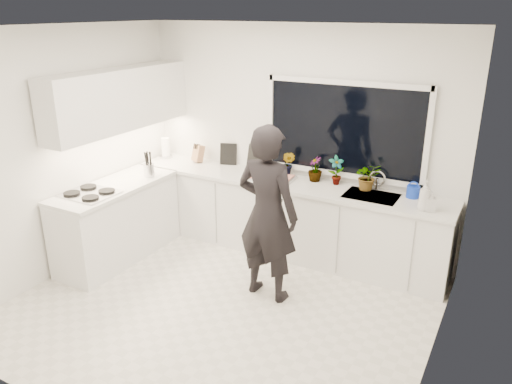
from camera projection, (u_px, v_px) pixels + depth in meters
The scene contains 25 objects.
floor at pixel (221, 308), 5.06m from camera, with size 4.00×3.50×0.02m, color beige.
wall_back at pixel (296, 140), 6.03m from camera, with size 4.00×0.02×2.70m, color white.
wall_left at pixel (64, 153), 5.49m from camera, with size 0.02×3.50×2.70m, color white.
wall_right at pixel (447, 224), 3.68m from camera, with size 0.02×3.50×2.70m, color white.
ceiling at pixel (213, 26), 4.11m from camera, with size 4.00×3.50×0.02m, color white.
window at pixel (344, 130), 5.66m from camera, with size 1.80×0.02×1.00m, color black.
base_cabinets_back at pixel (284, 218), 6.09m from camera, with size 3.92×0.58×0.88m, color white.
base_cabinets_left at pixel (118, 223), 5.94m from camera, with size 0.58×1.60×0.88m, color white.
countertop_back at pixel (284, 182), 5.93m from camera, with size 3.94×0.62×0.04m, color silver.
countertop_left at pixel (114, 187), 5.78m from camera, with size 0.62×1.60×0.04m, color silver.
upper_cabinets at pixel (119, 99), 5.79m from camera, with size 0.34×2.10×0.70m, color white.
sink at pixel (371, 200), 5.47m from camera, with size 0.58×0.42×0.14m, color silver.
faucet at pixel (377, 181), 5.58m from camera, with size 0.03×0.03×0.22m, color silver.
stovetop at pixel (89, 193), 5.49m from camera, with size 0.56×0.48×0.03m, color black.
person at pixel (267, 214), 4.98m from camera, with size 0.67×0.44×1.83m, color black.
pizza_tray at pixel (273, 178), 5.96m from camera, with size 0.49×0.37×0.03m, color silver.
pizza at pixel (273, 177), 5.96m from camera, with size 0.45×0.32×0.01m, color red.
watering_can at pixel (413, 192), 5.38m from camera, with size 0.14×0.14×0.13m, color blue.
paper_towel_roll at pixel (166, 148), 6.80m from camera, with size 0.11×0.11×0.26m, color white.
knife_block at pixel (198, 154), 6.61m from camera, with size 0.13×0.10×0.22m, color #956C45.
utensil_crock at pixel (149, 170), 6.05m from camera, with size 0.13×0.13×0.16m, color silver.
picture_frame_large at pixel (228, 154), 6.49m from camera, with size 0.22×0.02×0.28m, color black.
picture_frame_small at pixel (254, 157), 6.32m from camera, with size 0.25×0.02×0.30m, color black.
herb_plants at pixel (338, 172), 5.73m from camera, with size 1.26×0.36×0.34m.
soap_bottles at pixel (427, 197), 5.01m from camera, with size 0.19×0.13×0.31m.
Camera 1 is at (2.39, -3.63, 2.86)m, focal length 35.00 mm.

